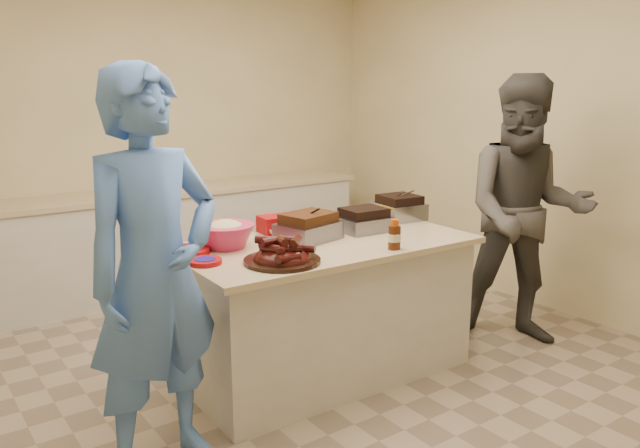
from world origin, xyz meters
TOP-DOWN VIEW (x-y plane):
  - room at (0.00, 0.00)m, footprint 4.50×5.00m
  - back_counter at (0.00, 2.20)m, footprint 3.60×0.64m
  - island at (0.07, 0.02)m, footprint 1.83×1.00m
  - rib_platter at (-0.39, -0.22)m, footprint 0.53×0.53m
  - pulled_pork_tray at (0.01, 0.11)m, footprint 0.42×0.35m
  - brisket_tray at (0.44, 0.10)m, footprint 0.33×0.28m
  - roasting_pan at (0.88, 0.23)m, footprint 0.33×0.33m
  - coleslaw_bowl at (-0.49, 0.24)m, footprint 0.36×0.36m
  - sausage_plate at (0.06, 0.33)m, footprint 0.33×0.33m
  - mac_cheese_dish at (0.66, 0.37)m, footprint 0.34×0.27m
  - bbq_bottle_a at (0.30, -0.37)m, footprint 0.06×0.06m
  - bbq_bottle_b at (0.28, -0.37)m, footprint 0.06×0.06m
  - mustard_bottle at (-0.04, 0.20)m, footprint 0.04×0.04m
  - sauce_bowl at (-0.07, 0.31)m, footprint 0.14×0.05m
  - plate_stack_large at (-0.73, 0.24)m, footprint 0.26×0.26m
  - plate_stack_small at (-0.74, -0.00)m, footprint 0.18×0.18m
  - plastic_cup at (-0.58, 0.41)m, footprint 0.09×0.08m
  - basket_stack at (-0.04, 0.40)m, footprint 0.23×0.18m
  - guest_gray at (1.49, -0.38)m, footprint 1.97×1.95m

SIDE VIEW (x-z plane):
  - room at x=0.00m, z-range -1.35..1.35m
  - island at x=0.07m, z-range -0.43..0.43m
  - guest_gray at x=1.49m, z-range -0.35..0.35m
  - back_counter at x=0.00m, z-range 0.00..0.90m
  - rib_platter at x=-0.39m, z-range 0.77..0.94m
  - pulled_pork_tray at x=0.01m, z-range 0.80..0.91m
  - brisket_tray at x=0.44m, z-range 0.81..0.90m
  - roasting_pan at x=0.88m, z-range 0.80..0.92m
  - coleslaw_bowl at x=-0.49m, z-range 0.74..0.98m
  - sausage_plate at x=0.06m, z-range 0.83..0.88m
  - mac_cheese_dish at x=0.66m, z-range 0.82..0.90m
  - bbq_bottle_a at x=0.30m, z-range 0.77..0.94m
  - bbq_bottle_b at x=0.28m, z-range 0.77..0.95m
  - mustard_bottle at x=-0.04m, z-range 0.80..0.92m
  - sauce_bowl at x=-0.07m, z-range 0.79..0.93m
  - plate_stack_large at x=-0.73m, z-range 0.84..0.87m
  - plate_stack_small at x=-0.74m, z-range 0.84..0.87m
  - plastic_cup at x=-0.58m, z-range 0.81..0.90m
  - basket_stack at x=-0.04m, z-range 0.80..0.91m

